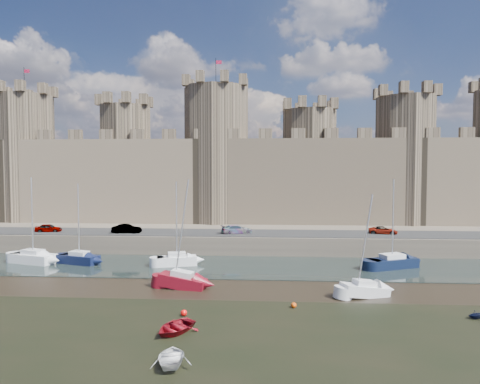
# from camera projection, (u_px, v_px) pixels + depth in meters

# --- Properties ---
(ground) EXTENTS (160.00, 160.00, 0.00)m
(ground) POSITION_uv_depth(u_px,v_px,m) (94.00, 352.00, 26.86)
(ground) COLOR black
(ground) RESTS_ON ground
(water_channel) EXTENTS (160.00, 12.00, 0.08)m
(water_channel) POSITION_uv_depth(u_px,v_px,m) (176.00, 266.00, 50.77)
(water_channel) COLOR black
(water_channel) RESTS_ON ground
(quay) EXTENTS (160.00, 60.00, 2.50)m
(quay) POSITION_uv_depth(u_px,v_px,m) (214.00, 220.00, 86.59)
(quay) COLOR #4C443A
(quay) RESTS_ON ground
(road) EXTENTS (160.00, 7.00, 0.10)m
(road) POSITION_uv_depth(u_px,v_px,m) (191.00, 232.00, 60.61)
(road) COLOR black
(road) RESTS_ON quay
(castle) EXTENTS (108.50, 11.00, 29.00)m
(castle) POSITION_uv_depth(u_px,v_px,m) (201.00, 168.00, 74.12)
(castle) COLOR #42382B
(castle) RESTS_ON quay
(car_0) EXTENTS (3.70, 1.86, 1.21)m
(car_0) POSITION_uv_depth(u_px,v_px,m) (49.00, 228.00, 61.10)
(car_0) COLOR gray
(car_0) RESTS_ON quay
(car_1) EXTENTS (4.11, 1.69, 1.32)m
(car_1) POSITION_uv_depth(u_px,v_px,m) (127.00, 229.00, 59.86)
(car_1) COLOR gray
(car_1) RESTS_ON quay
(car_2) EXTENTS (4.62, 3.03, 1.24)m
(car_2) POSITION_uv_depth(u_px,v_px,m) (237.00, 229.00, 59.68)
(car_2) COLOR gray
(car_2) RESTS_ON quay
(car_3) EXTENTS (4.13, 2.42, 1.08)m
(car_3) POSITION_uv_depth(u_px,v_px,m) (383.00, 230.00, 59.17)
(car_3) COLOR gray
(car_3) RESTS_ON quay
(sailboat_0) EXTENTS (5.97, 3.62, 10.44)m
(sailboat_0) POSITION_uv_depth(u_px,v_px,m) (33.00, 257.00, 52.07)
(sailboat_0) COLOR silver
(sailboat_0) RESTS_ON ground
(sailboat_1) EXTENTS (5.18, 3.19, 9.71)m
(sailboat_1) POSITION_uv_depth(u_px,v_px,m) (79.00, 258.00, 51.69)
(sailboat_1) COLOR black
(sailboat_1) RESTS_ON ground
(sailboat_2) EXTENTS (4.94, 3.00, 9.97)m
(sailboat_2) POSITION_uv_depth(u_px,v_px,m) (177.00, 259.00, 50.75)
(sailboat_2) COLOR white
(sailboat_2) RESTS_ON ground
(sailboat_3) EXTENTS (6.30, 4.43, 10.30)m
(sailboat_3) POSITION_uv_depth(u_px,v_px,m) (392.00, 262.00, 49.51)
(sailboat_3) COLOR black
(sailboat_3) RESTS_ON ground
(sailboat_4) EXTENTS (4.74, 2.41, 10.58)m
(sailboat_4) POSITION_uv_depth(u_px,v_px,m) (182.00, 280.00, 41.33)
(sailboat_4) COLOR maroon
(sailboat_4) RESTS_ON ground
(sailboat_5) EXTENTS (4.63, 2.97, 9.32)m
(sailboat_5) POSITION_uv_depth(u_px,v_px,m) (365.00, 289.00, 38.60)
(sailboat_5) COLOR silver
(sailboat_5) RESTS_ON ground
(dinghy_2) EXTENTS (2.89, 3.66, 0.69)m
(dinghy_2) POSITION_uv_depth(u_px,v_px,m) (172.00, 358.00, 25.24)
(dinghy_2) COLOR silver
(dinghy_2) RESTS_ON ground
(dinghy_4) EXTENTS (3.81, 4.18, 0.71)m
(dinghy_4) POSITION_uv_depth(u_px,v_px,m) (175.00, 328.00, 29.94)
(dinghy_4) COLOR maroon
(dinghy_4) RESTS_ON ground
(dinghy_7) EXTENTS (1.56, 1.43, 0.70)m
(dinghy_7) POSITION_uv_depth(u_px,v_px,m) (476.00, 315.00, 32.77)
(dinghy_7) COLOR black
(dinghy_7) RESTS_ON ground
(buoy_1) EXTENTS (0.50, 0.50, 0.50)m
(buoy_1) POSITION_uv_depth(u_px,v_px,m) (184.00, 313.00, 33.45)
(buoy_1) COLOR #FF0E0B
(buoy_1) RESTS_ON ground
(buoy_3) EXTENTS (0.46, 0.46, 0.46)m
(buoy_3) POSITION_uv_depth(u_px,v_px,m) (294.00, 305.00, 35.41)
(buoy_3) COLOR #EA4B0A
(buoy_3) RESTS_ON ground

